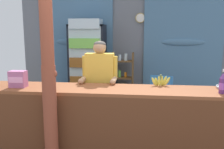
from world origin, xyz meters
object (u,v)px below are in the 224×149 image
object	(u,v)px
bottle_shelf_rack	(123,79)
shopkeeper	(100,79)
plastic_lawn_chair	(162,93)
banana_bunch	(161,81)
stall_counter	(109,118)
soda_bottle_grape_soda	(223,83)
timber_post	(48,70)
snack_box_wafer	(18,79)
drink_fridge	(87,61)

from	to	relation	value
bottle_shelf_rack	shopkeeper	distance (m)	1.80
plastic_lawn_chair	shopkeeper	distance (m)	1.61
plastic_lawn_chair	banana_bunch	world-z (taller)	banana_bunch
stall_counter	banana_bunch	bearing A→B (deg)	28.39
soda_bottle_grape_soda	banana_bunch	xyz separation A→B (m)	(-0.71, 0.34, -0.06)
stall_counter	bottle_shelf_rack	size ratio (longest dim) A/B	3.02
timber_post	snack_box_wafer	bearing A→B (deg)	147.64
timber_post	soda_bottle_grape_soda	bearing A→B (deg)	8.82
timber_post	soda_bottle_grape_soda	world-z (taller)	timber_post
stall_counter	banana_bunch	size ratio (longest dim) A/B	13.52
soda_bottle_grape_soda	drink_fridge	bearing A→B (deg)	133.56
plastic_lawn_chair	snack_box_wafer	xyz separation A→B (m)	(-2.02, -1.70, 0.56)
timber_post	soda_bottle_grape_soda	distance (m)	2.06
banana_bunch	bottle_shelf_rack	bearing A→B (deg)	108.30
timber_post	banana_bunch	distance (m)	1.49
stall_counter	bottle_shelf_rack	bearing A→B (deg)	90.24
plastic_lawn_chair	soda_bottle_grape_soda	bearing A→B (deg)	-72.04
banana_bunch	stall_counter	bearing A→B (deg)	-151.61
banana_bunch	shopkeeper	bearing A→B (deg)	163.97
drink_fridge	soda_bottle_grape_soda	xyz separation A→B (m)	(2.12, -2.23, 0.02)
soda_bottle_grape_soda	snack_box_wafer	xyz separation A→B (m)	(-2.58, 0.04, -0.01)
stall_counter	bottle_shelf_rack	xyz separation A→B (m)	(-0.01, 2.36, 0.05)
drink_fridge	timber_post	bearing A→B (deg)	-87.82
shopkeeper	banana_bunch	distance (m)	0.91
bottle_shelf_rack	shopkeeper	xyz separation A→B (m)	(-0.21, -1.76, 0.33)
timber_post	bottle_shelf_rack	bearing A→B (deg)	76.17
stall_counter	plastic_lawn_chair	world-z (taller)	stall_counter
bottle_shelf_rack	soda_bottle_grape_soda	distance (m)	2.75
snack_box_wafer	banana_bunch	world-z (taller)	snack_box_wafer
drink_fridge	soda_bottle_grape_soda	distance (m)	3.08
soda_bottle_grape_soda	timber_post	bearing A→B (deg)	-171.18
timber_post	plastic_lawn_chair	size ratio (longest dim) A/B	3.02
timber_post	shopkeeper	xyz separation A→B (m)	(0.44, 0.90, -0.27)
timber_post	banana_bunch	world-z (taller)	timber_post
bottle_shelf_rack	banana_bunch	xyz separation A→B (m)	(0.66, -2.01, 0.37)
stall_counter	soda_bottle_grape_soda	bearing A→B (deg)	0.67
drink_fridge	soda_bottle_grape_soda	size ratio (longest dim) A/B	6.60
snack_box_wafer	bottle_shelf_rack	bearing A→B (deg)	62.35
drink_fridge	snack_box_wafer	size ratio (longest dim) A/B	8.81
plastic_lawn_chair	snack_box_wafer	distance (m)	2.70
plastic_lawn_chair	shopkeeper	xyz separation A→B (m)	(-1.02, -1.14, 0.48)
stall_counter	timber_post	bearing A→B (deg)	-155.85
bottle_shelf_rack	timber_post	bearing A→B (deg)	-103.83
plastic_lawn_chair	timber_post	bearing A→B (deg)	-125.57
stall_counter	shopkeeper	world-z (taller)	shopkeeper
drink_fridge	snack_box_wafer	xyz separation A→B (m)	(-0.46, -2.20, 0.01)
drink_fridge	snack_box_wafer	distance (m)	2.24
plastic_lawn_chair	shopkeeper	world-z (taller)	shopkeeper
stall_counter	drink_fridge	distance (m)	2.42
drink_fridge	shopkeeper	size ratio (longest dim) A/B	1.25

